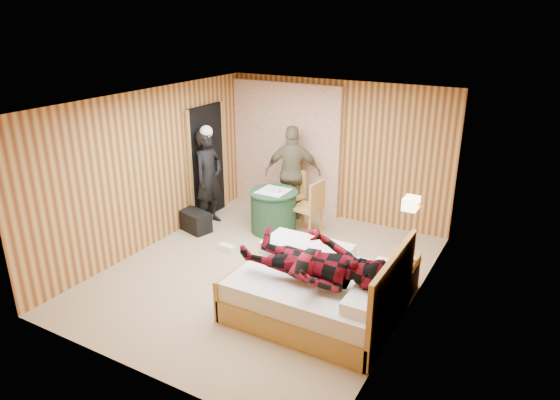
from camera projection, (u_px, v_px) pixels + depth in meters
The scene contains 23 objects.
floor at pixel (265, 272), 7.32m from camera, with size 4.20×5.00×0.01m, color tan.
ceiling at pixel (263, 101), 6.43m from camera, with size 4.20×5.00×0.01m, color silver.
wall_back at pixel (336, 151), 8.91m from camera, with size 4.20×0.02×2.50m, color tan.
wall_left at pixel (150, 170), 7.84m from camera, with size 0.02×5.00×2.50m, color tan.
wall_right at pixel (415, 222), 5.91m from camera, with size 0.02×5.00×2.50m, color tan.
curtain at pixel (285, 147), 9.33m from camera, with size 2.20×0.08×2.40m, color beige.
doorway at pixel (207, 162), 9.04m from camera, with size 0.06×0.90×2.05m, color black.
wall_lamp at pixel (411, 203), 6.34m from camera, with size 0.26×0.24×0.16m.
bed at pixel (318, 291), 6.23m from camera, with size 1.99×1.55×1.07m.
nightstand at pixel (400, 274), 6.70m from camera, with size 0.40×0.55×0.53m.
round_table at pixel (273, 211), 8.57m from camera, with size 0.84×0.84×0.74m.
chair_far at pixel (293, 191), 9.04m from camera, with size 0.55×0.55×0.93m.
chair_near at pixel (311, 204), 8.37m from camera, with size 0.48×0.48×0.96m.
duffel_bag at pixel (194, 221), 8.67m from camera, with size 0.61×0.33×0.35m, color black.
sneaker_left at pixel (227, 248), 7.92m from camera, with size 0.26×0.11×0.12m, color white.
sneaker_right at pixel (272, 263), 7.44m from camera, with size 0.30×0.12×0.13m, color white.
woman_standing at pixel (209, 178), 8.74m from camera, with size 0.62×0.41×1.70m, color black.
man_at_table at pixel (293, 173), 8.97m from camera, with size 1.01×0.42×1.72m, color #6A6146.
man_on_bed at pixel (313, 252), 5.80m from camera, with size 1.77×0.67×0.86m, color maroon.
book_lower at pixel (401, 258), 6.56m from camera, with size 0.17×0.22×0.02m, color white.
book_upper at pixel (401, 257), 6.56m from camera, with size 0.16×0.22×0.02m, color white.
cup_nightstand at pixel (405, 250), 6.70m from camera, with size 0.10×0.10×0.09m, color white.
cup_table at pixel (277, 190), 8.34m from camera, with size 0.12×0.12×0.10m, color white.
Camera 1 is at (3.38, -5.52, 3.58)m, focal length 32.00 mm.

